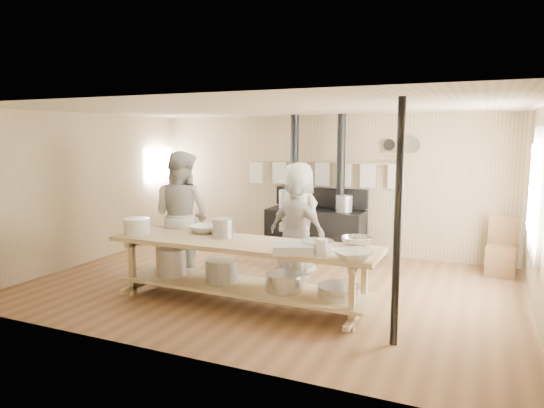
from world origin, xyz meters
name	(u,v)px	position (x,y,z in m)	size (l,w,h in m)	color
ground	(270,285)	(0.00, 0.00, 0.00)	(7.00, 7.00, 0.00)	brown
room_shell	(270,177)	(0.00, 0.00, 1.62)	(7.00, 7.00, 7.00)	tan
window_right	(537,192)	(3.47, 0.60, 1.50)	(0.09, 1.50, 1.65)	beige
left_opening	(159,165)	(-3.45, 2.00, 1.60)	(0.00, 0.90, 0.90)	white
stove	(316,227)	(-0.01, 2.12, 0.52)	(1.90, 0.75, 2.60)	black
towel_rail	(321,171)	(0.00, 2.40, 1.56)	(3.00, 0.04, 0.47)	tan
back_wall_shelf	(401,148)	(1.46, 2.43, 2.00)	(0.63, 0.14, 0.32)	tan
prep_table	(241,266)	(-0.01, -0.90, 0.52)	(3.60, 0.90, 0.85)	tan
support_post	(398,225)	(2.05, -1.35, 1.30)	(0.08, 0.08, 2.60)	black
cook_far_left	(180,221)	(-1.59, 0.01, 0.85)	(0.62, 0.41, 1.71)	#A9A396
cook_left	(182,215)	(-1.41, -0.18, 0.99)	(0.96, 0.75, 1.98)	#A9A396
cook_center	(298,217)	(0.09, 0.93, 0.90)	(0.87, 0.57, 1.79)	#A9A396
cook_right	(297,232)	(0.32, 0.28, 0.78)	(0.92, 0.38, 1.57)	#A9A396
cook_by_window	(295,219)	(-0.02, 1.07, 0.83)	(1.07, 0.62, 1.66)	#A9A396
chair	(501,258)	(3.15, 1.97, 0.28)	(0.47, 0.47, 0.94)	brown
bowl_white_a	(205,229)	(-0.76, -0.58, 0.90)	(0.41, 0.41, 0.10)	white
bowl_steel_a	(218,230)	(-0.54, -0.57, 0.90)	(0.29, 0.29, 0.09)	silver
bowl_white_b	(352,255)	(1.55, -1.23, 0.90)	(0.42, 0.42, 0.10)	white
bowl_steel_b	(357,242)	(1.44, -0.57, 0.91)	(0.38, 0.38, 0.12)	silver
roasting_pan	(293,249)	(0.84, -1.23, 0.90)	(0.47, 0.31, 0.10)	#B2B2B7
mixing_bowl_large	(318,246)	(1.07, -0.99, 0.91)	(0.39, 0.39, 0.12)	silver
bucket_galv	(223,228)	(-0.35, -0.77, 0.98)	(0.28, 0.28, 0.26)	gray
deep_bowl_enamel	(137,226)	(-1.55, -1.07, 0.96)	(0.36, 0.36, 0.22)	white
pitcher	(322,248)	(1.20, -1.23, 0.95)	(0.13, 0.13, 0.20)	white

